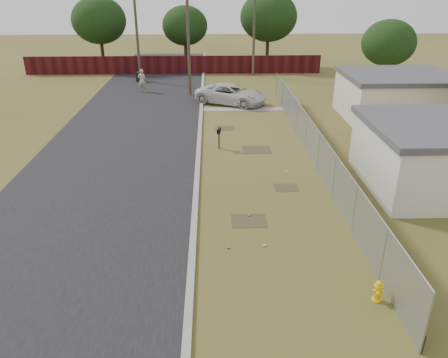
{
  "coord_description": "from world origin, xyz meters",
  "views": [
    {
      "loc": [
        -2.27,
        -20.27,
        8.93
      ],
      "look_at": [
        -1.75,
        -3.3,
        1.1
      ],
      "focal_mm": 35.0,
      "sensor_mm": 36.0,
      "label": 1
    }
  ],
  "objects_px": {
    "fire_hydrant": "(378,291)",
    "trash_bin": "(140,77)",
    "mailbox": "(219,133)",
    "pedestrian": "(142,80)",
    "pickup_truck": "(231,94)"
  },
  "relations": [
    {
      "from": "fire_hydrant",
      "to": "mailbox",
      "type": "bearing_deg",
      "value": 108.94
    },
    {
      "from": "mailbox",
      "to": "trash_bin",
      "type": "xyz_separation_m",
      "value": [
        -7.13,
        18.05,
        -0.49
      ]
    },
    {
      "from": "pickup_truck",
      "to": "pedestrian",
      "type": "height_order",
      "value": "pedestrian"
    },
    {
      "from": "pedestrian",
      "to": "trash_bin",
      "type": "distance_m",
      "value": 4.1
    },
    {
      "from": "mailbox",
      "to": "pickup_truck",
      "type": "height_order",
      "value": "pickup_truck"
    },
    {
      "from": "pickup_truck",
      "to": "trash_bin",
      "type": "height_order",
      "value": "pickup_truck"
    },
    {
      "from": "pedestrian",
      "to": "fire_hydrant",
      "type": "bearing_deg",
      "value": 115.12
    },
    {
      "from": "mailbox",
      "to": "pedestrian",
      "type": "height_order",
      "value": "pedestrian"
    },
    {
      "from": "fire_hydrant",
      "to": "pedestrian",
      "type": "bearing_deg",
      "value": 111.67
    },
    {
      "from": "trash_bin",
      "to": "mailbox",
      "type": "bearing_deg",
      "value": -68.46
    },
    {
      "from": "fire_hydrant",
      "to": "trash_bin",
      "type": "xyz_separation_m",
      "value": [
        -11.66,
        31.26,
        0.12
      ]
    },
    {
      "from": "mailbox",
      "to": "trash_bin",
      "type": "height_order",
      "value": "mailbox"
    },
    {
      "from": "fire_hydrant",
      "to": "mailbox",
      "type": "xyz_separation_m",
      "value": [
        -4.53,
        13.21,
        0.61
      ]
    },
    {
      "from": "pickup_truck",
      "to": "trash_bin",
      "type": "distance_m",
      "value": 11.68
    },
    {
      "from": "pickup_truck",
      "to": "mailbox",
      "type": "bearing_deg",
      "value": -159.31
    }
  ]
}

